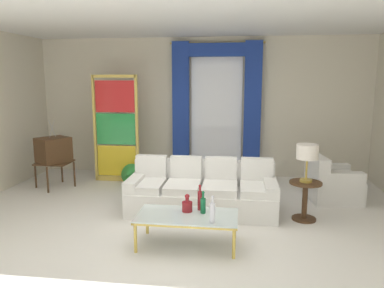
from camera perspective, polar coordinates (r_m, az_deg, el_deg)
The scene contains 16 objects.
ground_plane at distance 5.58m, azimuth -2.16°, elevation -12.28°, with size 16.00×16.00×0.00m, color white.
wall_rear at distance 8.22m, azimuth 1.39°, elevation 5.69°, with size 8.00×0.12×3.00m, color beige.
ceiling_slab at distance 6.02m, azimuth -1.00°, elevation 18.65°, with size 8.00×7.60×0.04m, color white.
curtained_window at distance 8.01m, azimuth 3.77°, elevation 7.28°, with size 2.00×0.17×2.70m.
couch_white_long at distance 6.03m, azimuth 1.59°, elevation -7.46°, with size 2.35×0.94×0.86m.
coffee_table at distance 4.80m, azimuth -0.75°, elevation -11.23°, with size 1.28×0.66×0.41m.
bottle_blue_decanter at distance 4.91m, azimuth 1.22°, elevation -8.56°, with size 0.06×0.06×0.34m.
bottle_crystal_tall at distance 4.87m, azimuth -0.75°, elevation -9.45°, with size 0.14×0.14×0.24m.
bottle_amber_squat at distance 4.50m, azimuth 3.16°, elevation -10.37°, with size 0.07×0.07×0.34m.
bottle_ruby_flask at distance 4.80m, azimuth 1.72°, elevation -9.28°, with size 0.07×0.07×0.29m.
vintage_tv at distance 7.70m, azimuth -20.56°, elevation -1.02°, with size 0.75×0.77×1.35m.
armchair_white at distance 6.99m, azimuth 20.52°, elevation -5.80°, with size 0.91×0.90×0.80m.
stained_glass_divider at distance 7.77m, azimuth -11.64°, elevation 1.96°, with size 0.95×0.05×2.20m.
peacock_figurine at distance 7.52m, azimuth -9.52°, elevation -4.74°, with size 0.44×0.60×0.50m.
round_side_table at distance 5.88m, azimuth 17.00°, elevation -7.84°, with size 0.48×0.48×0.59m.
table_lamp_brass at distance 5.72m, azimuth 17.34°, elevation -1.40°, with size 0.32×0.32×0.57m.
Camera 1 is at (0.88, -5.09, 2.11)m, focal length 34.63 mm.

